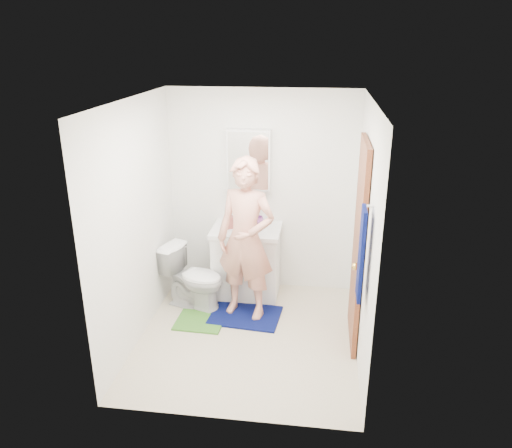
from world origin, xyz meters
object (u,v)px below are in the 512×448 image
Objects in this scene: towel at (361,254)px; soap_dispenser at (229,219)px; toothbrush_cup at (258,221)px; man at (246,240)px; toilet at (194,277)px; vanity_cabinet at (247,263)px; medicine_cabinet at (249,160)px.

soap_dispenser is (-1.38, 1.46, -0.29)m from towel.
toothbrush_cup is at bearing 123.45° from towel.
toothbrush_cup is 0.07× the size of man.
toilet is 0.77m from soap_dispenser.
towel is 1.11× the size of toilet.
toothbrush_cup is at bearing 46.42° from vanity_cabinet.
towel is at bearing -51.53° from vanity_cabinet.
soap_dispenser is at bearing -154.28° from toothbrush_cup.
toilet is at bearing -175.50° from man.
man is at bearing -81.82° from vanity_cabinet.
medicine_cabinet is at bearing 139.11° from toothbrush_cup.
towel reaches higher than toilet.
toilet is at bearing 147.02° from towel.
soap_dispenser is 1.65× the size of toothbrush_cup.
soap_dispenser reaches higher than vanity_cabinet.
toilet is at bearing -133.03° from medicine_cabinet.
vanity_cabinet is at bearing 8.27° from soap_dispenser.
man is (-0.05, -0.60, 0.00)m from toothbrush_cup.
toilet is (-0.55, -0.36, -0.04)m from vanity_cabinet.
toothbrush_cup is at bearing -40.89° from medicine_cabinet.
man is at bearing 137.75° from towel.
medicine_cabinet is 0.72m from soap_dispenser.
man reaches higher than toilet.
toilet is 0.83m from man.
toilet is (-1.73, 1.12, -0.89)m from towel.
soap_dispenser is at bearing 135.70° from man.
medicine_cabinet is 2.11m from towel.
soap_dispenser is at bearing 133.43° from towel.
man is at bearing -94.68° from toothbrush_cup.
medicine_cabinet is 0.99m from man.
soap_dispenser is (-0.20, -0.25, -0.64)m from medicine_cabinet.
vanity_cabinet is at bearing -38.09° from toilet.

